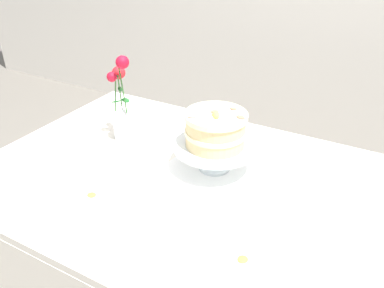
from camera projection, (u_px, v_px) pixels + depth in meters
The scene contains 7 objects.
dining_table at pixel (175, 201), 1.40m from camera, with size 1.40×1.00×0.74m.
linen_napkin at pixel (214, 168), 1.41m from camera, with size 0.32×0.32×0.00m, color white.
cake_stand at pixel (215, 149), 1.37m from camera, with size 0.29×0.29×0.10m.
layer_cake at pixel (216, 129), 1.33m from camera, with size 0.21×0.21×0.12m.
flower_vase at pixel (121, 107), 1.55m from camera, with size 0.11×0.11×0.35m.
loose_petal_0 at pixel (92, 195), 1.27m from camera, with size 0.03×0.03×0.00m, color yellow.
loose_petal_1 at pixel (243, 259), 1.03m from camera, with size 0.03×0.03×0.00m, color yellow.
Camera 1 is at (0.60, -0.97, 1.51)m, focal length 36.80 mm.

